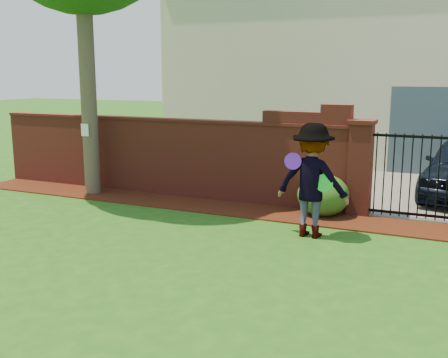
% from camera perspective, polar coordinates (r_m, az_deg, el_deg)
% --- Properties ---
extents(ground, '(80.00, 80.00, 0.01)m').
position_cam_1_polar(ground, '(8.10, -8.34, -8.76)').
color(ground, '#225415').
rests_on(ground, ground).
extents(mulch_bed, '(11.10, 1.08, 0.03)m').
position_cam_1_polar(mulch_bed, '(11.32, -3.37, -2.74)').
color(mulch_bed, '#361409').
rests_on(mulch_bed, ground).
extents(brick_wall, '(8.70, 0.31, 2.16)m').
position_cam_1_polar(brick_wall, '(12.21, -6.41, 2.61)').
color(brick_wall, maroon).
rests_on(brick_wall, ground).
extents(pillar_left, '(0.50, 0.50, 1.88)m').
position_cam_1_polar(pillar_left, '(10.69, 14.43, 1.24)').
color(pillar_left, maroon).
rests_on(pillar_left, ground).
extents(iron_gate, '(1.78, 0.03, 1.60)m').
position_cam_1_polar(iron_gate, '(10.59, 20.27, 0.24)').
color(iron_gate, black).
rests_on(iron_gate, ground).
extents(driveway, '(3.20, 8.00, 0.01)m').
position_cam_1_polar(driveway, '(14.67, 21.19, -0.29)').
color(driveway, slate).
rests_on(driveway, ground).
extents(house, '(12.40, 6.40, 6.30)m').
position_cam_1_polar(house, '(18.66, 14.79, 12.18)').
color(house, beige).
rests_on(house, ground).
extents(paper_notice, '(0.20, 0.01, 0.28)m').
position_cam_1_polar(paper_notice, '(12.40, -14.72, 5.11)').
color(paper_notice, white).
rests_on(paper_notice, tree).
extents(shrub_left, '(1.01, 1.01, 0.83)m').
position_cam_1_polar(shrub_left, '(10.56, 10.60, -1.72)').
color(shrub_left, '#1B5218').
rests_on(shrub_left, ground).
extents(man, '(1.31, 0.81, 1.94)m').
position_cam_1_polar(man, '(9.07, 9.34, -0.20)').
color(man, gray).
rests_on(man, ground).
extents(frisbee_purple, '(0.29, 0.19, 0.28)m').
position_cam_1_polar(frisbee_purple, '(8.89, 7.40, 1.91)').
color(frisbee_purple, '#5A1DB7').
rests_on(frisbee_purple, man).
extents(frisbee_green, '(0.30, 0.08, 0.30)m').
position_cam_1_polar(frisbee_green, '(8.88, 10.69, -0.43)').
color(frisbee_green, '#1CD431').
rests_on(frisbee_green, man).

